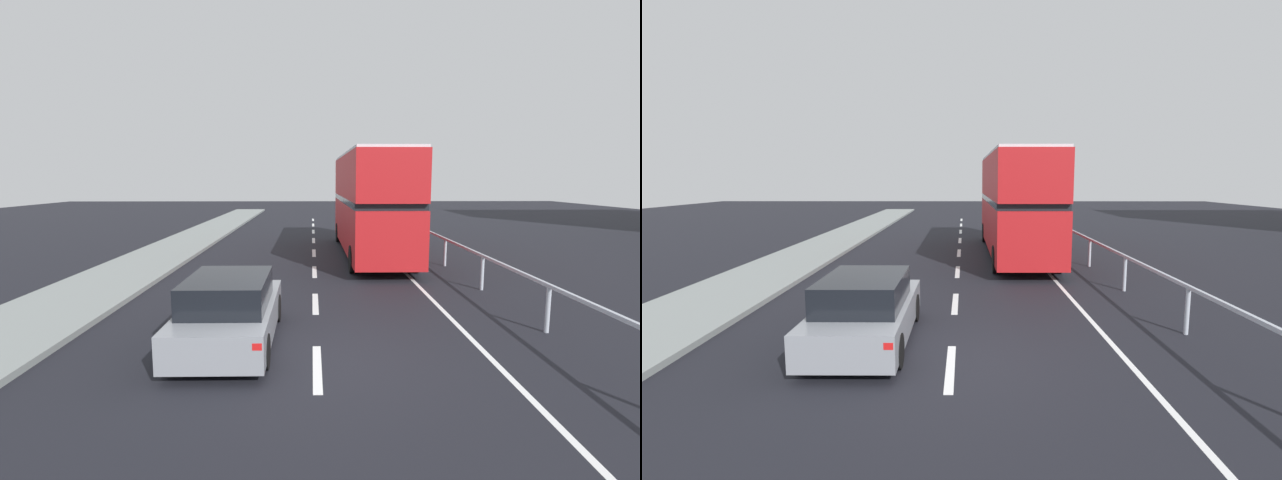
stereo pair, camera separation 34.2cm
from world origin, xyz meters
The scene contains 5 objects.
ground_plane centered at (0.00, 0.00, -0.05)m, with size 73.12×120.00×0.10m, color black.
lane_paint_markings centered at (1.98, 8.59, 0.00)m, with size 3.43×46.00×0.01m.
bridge_side_railing centered at (5.09, 9.00, 0.90)m, with size 0.10×42.00×1.10m.
double_decker_bus_red centered at (2.48, 11.71, 2.38)m, with size 2.53×11.09×4.46m.
hatchback_car_near centered at (-1.77, 0.86, 0.68)m, with size 1.85×4.12×1.43m.
Camera 1 is at (-0.09, -8.07, 3.37)m, focal length 25.14 mm.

